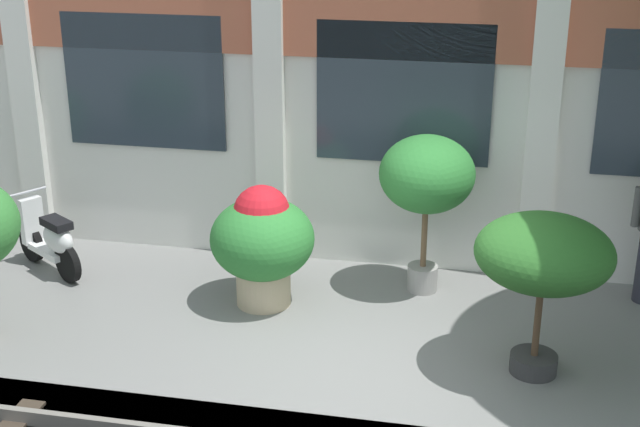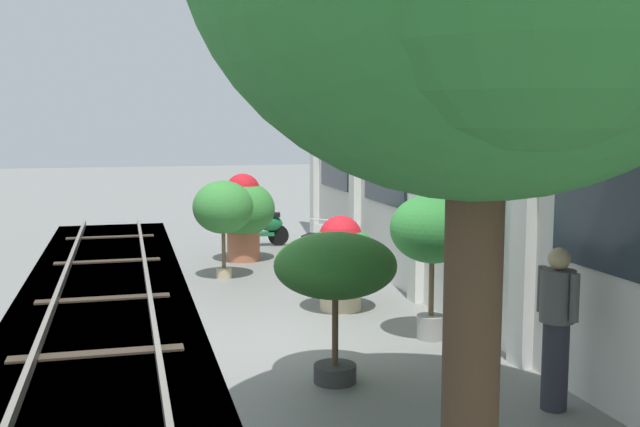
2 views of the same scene
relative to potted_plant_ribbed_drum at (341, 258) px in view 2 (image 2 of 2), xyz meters
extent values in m
plane|color=slate|center=(1.41, -1.30, -0.81)|extent=(80.00, 80.00, 0.00)
cube|color=silver|center=(1.41, 1.63, 3.29)|extent=(16.39, 0.50, 8.18)
cube|color=#AD5B42|center=(1.41, 1.36, 2.29)|extent=(16.39, 0.06, 0.90)
cube|color=silver|center=(-6.78, 1.32, 3.29)|extent=(0.36, 0.16, 8.18)
cube|color=silver|center=(-3.51, 1.32, 3.29)|extent=(0.36, 0.16, 8.18)
cube|color=silver|center=(-0.23, 1.32, 3.29)|extent=(0.36, 0.16, 8.18)
cube|color=silver|center=(3.05, 1.32, 3.29)|extent=(0.36, 0.16, 8.18)
cube|color=#28333D|center=(-5.15, 1.35, 1.44)|extent=(2.10, 0.04, 1.70)
cube|color=#28333D|center=(-1.87, 1.35, 1.44)|extent=(2.10, 0.04, 1.70)
cube|color=#28333D|center=(1.41, 1.35, 1.44)|extent=(2.10, 0.04, 1.70)
cube|color=#28333D|center=(4.69, 1.35, 1.44)|extent=(2.10, 0.04, 1.70)
cube|color=#28333D|center=(-5.15, 1.35, 4.34)|extent=(2.10, 0.04, 1.70)
cube|color=#5B5449|center=(1.41, -3.52, -0.95)|extent=(24.39, 2.80, 0.28)
cube|color=slate|center=(1.41, -4.24, -0.73)|extent=(24.39, 0.07, 0.15)
cube|color=slate|center=(1.41, -2.80, -0.73)|extent=(24.39, 0.07, 0.15)
cube|color=#382D23|center=(-8.33, -3.52, -0.79)|extent=(0.24, 2.10, 0.03)
cube|color=#382D23|center=(-4.97, -3.52, -0.79)|extent=(0.24, 2.10, 0.03)
cube|color=#382D23|center=(-1.60, -3.52, -0.79)|extent=(0.24, 2.10, 0.03)
cube|color=#382D23|center=(1.38, -3.52, -0.79)|extent=(0.24, 2.10, 0.03)
cylinder|color=#4C3826|center=(5.94, -0.75, 0.77)|extent=(0.42, 0.42, 3.15)
sphere|color=#2D7A33|center=(4.91, -0.55, 3.00)|extent=(2.28, 2.28, 2.28)
cylinder|color=tan|center=(0.00, 0.00, -0.60)|extent=(0.63, 0.63, 0.42)
ellipsoid|color=#2D7A33|center=(0.00, 0.00, 0.01)|extent=(1.20, 1.20, 0.94)
sphere|color=red|center=(0.00, 0.00, 0.31)|extent=(0.66, 0.66, 0.66)
cylinder|color=gray|center=(1.78, 0.72, -0.65)|extent=(0.36, 0.36, 0.31)
cylinder|color=brown|center=(1.78, 0.72, 0.00)|extent=(0.07, 0.07, 0.98)
ellipsoid|color=#2D7A33|center=(1.78, 0.72, 0.67)|extent=(1.11, 1.11, 0.90)
cylinder|color=#B76647|center=(-4.44, -0.80, -0.51)|extent=(0.67, 0.67, 0.60)
ellipsoid|color=#388438|center=(-4.44, -0.80, 0.27)|extent=(1.31, 1.31, 1.12)
sphere|color=red|center=(-4.44, -0.80, 0.63)|extent=(0.72, 0.72, 0.72)
cylinder|color=tan|center=(-2.78, -1.42, -0.71)|extent=(0.28, 0.28, 0.19)
cylinder|color=brown|center=(-2.78, -1.42, -0.15)|extent=(0.07, 0.07, 0.93)
ellipsoid|color=#388438|center=(-2.78, -1.42, 0.51)|extent=(1.10, 1.10, 0.96)
cylinder|color=#333333|center=(3.06, -0.95, -0.71)|extent=(0.47, 0.47, 0.20)
cylinder|color=#4C3826|center=(3.06, -0.95, -0.12)|extent=(0.07, 0.07, 0.97)
ellipsoid|color=#286023|center=(3.06, -0.95, 0.50)|extent=(1.34, 1.34, 0.71)
cylinder|color=black|center=(-6.23, -0.62, -0.57)|extent=(0.16, 0.49, 0.48)
cylinder|color=black|center=(-6.10, 0.28, -0.57)|extent=(0.16, 0.49, 0.48)
cube|color=#196B38|center=(-6.16, -0.16, -0.53)|extent=(0.33, 0.71, 0.08)
ellipsoid|color=#196B38|center=(-6.13, 0.10, -0.29)|extent=(0.33, 0.59, 0.36)
cube|color=black|center=(-6.13, 0.10, -0.09)|extent=(0.28, 0.47, 0.10)
cube|color=#196B38|center=(-6.22, -0.54, -0.23)|extent=(0.29, 0.16, 0.60)
cylinder|color=#B7B7BF|center=(-6.22, -0.56, 0.15)|extent=(0.50, 0.10, 0.03)
cylinder|color=black|center=(-3.25, 0.59, -0.57)|extent=(0.45, 0.34, 0.48)
cylinder|color=black|center=(-2.50, 0.09, -0.57)|extent=(0.45, 0.34, 0.48)
cube|color=silver|center=(-2.86, 0.34, -0.53)|extent=(0.70, 0.58, 0.08)
ellipsoid|color=silver|center=(-2.65, 0.19, -0.29)|extent=(0.61, 0.53, 0.36)
cube|color=black|center=(-2.65, 0.19, -0.09)|extent=(0.49, 0.43, 0.10)
cube|color=silver|center=(-3.18, 0.55, -0.23)|extent=(0.25, 0.30, 0.60)
cylinder|color=#B7B7BF|center=(-3.20, 0.56, 0.15)|extent=(0.30, 0.43, 0.03)
cylinder|color=#282833|center=(4.36, 0.95, -0.36)|extent=(0.26, 0.26, 0.89)
cylinder|color=#4C4C4C|center=(4.36, 0.95, 0.35)|extent=(0.34, 0.34, 0.52)
sphere|color=tan|center=(4.36, 0.95, 0.72)|extent=(0.22, 0.22, 0.22)
cylinder|color=#4C4C4C|center=(4.15, 0.91, 0.37)|extent=(0.09, 0.09, 0.47)
cylinder|color=#4C4C4C|center=(4.58, 1.00, 0.37)|extent=(0.09, 0.09, 0.47)
camera|label=1|loc=(2.51, -9.04, 3.90)|focal=50.00mm
camera|label=2|loc=(10.72, -3.12, 2.04)|focal=42.00mm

